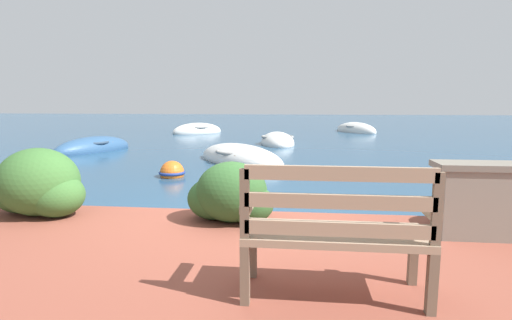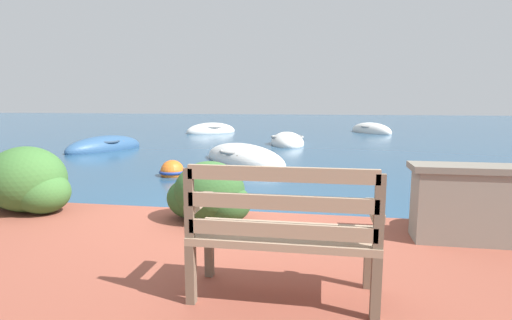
% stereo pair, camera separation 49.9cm
% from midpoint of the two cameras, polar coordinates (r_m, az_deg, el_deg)
% --- Properties ---
extents(ground_plane, '(80.00, 80.00, 0.00)m').
position_cam_midpoint_polar(ground_plane, '(4.94, -1.52, -9.64)').
color(ground_plane, navy).
extents(park_bench, '(1.24, 0.48, 0.93)m').
position_cam_midpoint_polar(park_bench, '(2.68, 9.28, -9.85)').
color(park_bench, brown).
rests_on(park_bench, patio_terrace).
extents(hedge_clump_far_left, '(1.15, 0.83, 0.78)m').
position_cam_midpoint_polar(hedge_clump_far_left, '(5.38, -27.68, -2.98)').
color(hedge_clump_far_left, '#38662D').
rests_on(hedge_clump_far_left, patio_terrace).
extents(hedge_clump_left, '(0.98, 0.70, 0.66)m').
position_cam_midpoint_polar(hedge_clump_left, '(4.41, -3.56, -5.03)').
color(hedge_clump_left, '#2D5628').
rests_on(hedge_clump_left, patio_terrace).
extents(hedge_clump_centre, '(0.95, 0.68, 0.65)m').
position_cam_midpoint_polar(hedge_clump_centre, '(4.67, 31.09, -5.60)').
color(hedge_clump_centre, '#284C23').
rests_on(hedge_clump_centre, patio_terrace).
extents(rowboat_nearest, '(3.03, 3.18, 0.81)m').
position_cam_midpoint_polar(rowboat_nearest, '(10.01, -0.33, 0.06)').
color(rowboat_nearest, silver).
rests_on(rowboat_nearest, ground_plane).
extents(rowboat_mid, '(1.83, 2.85, 0.79)m').
position_cam_midpoint_polar(rowboat_mid, '(13.28, -19.79, 1.63)').
color(rowboat_mid, '#2D517A').
rests_on(rowboat_mid, ground_plane).
extents(rowboat_far, '(1.56, 2.48, 0.77)m').
position_cam_midpoint_polar(rowboat_far, '(14.14, 5.50, 2.49)').
color(rowboat_far, silver).
rests_on(rowboat_far, ground_plane).
extents(rowboat_outer, '(2.62, 2.47, 0.86)m').
position_cam_midpoint_polar(rowboat_outer, '(19.19, -5.69, 4.08)').
color(rowboat_outer, silver).
rests_on(rowboat_outer, ground_plane).
extents(rowboat_distant, '(2.26, 2.70, 0.85)m').
position_cam_midpoint_polar(rowboat_distant, '(20.07, 16.81, 3.95)').
color(rowboat_distant, silver).
rests_on(rowboat_distant, ground_plane).
extents(mooring_buoy, '(0.54, 0.54, 0.49)m').
position_cam_midpoint_polar(mooring_buoy, '(8.34, -10.20, -1.68)').
color(mooring_buoy, orange).
rests_on(mooring_buoy, ground_plane).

